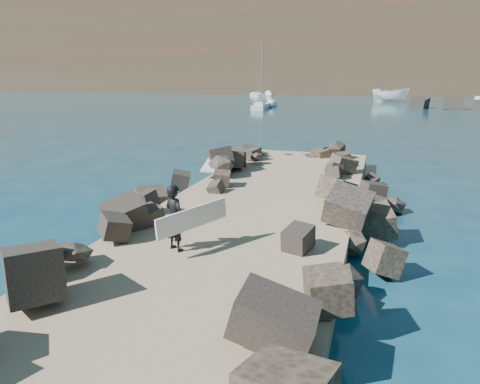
# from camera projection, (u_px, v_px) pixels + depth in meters

# --- Properties ---
(ground) EXTENTS (800.00, 800.00, 0.00)m
(ground) POSITION_uv_depth(u_px,v_px,m) (250.00, 231.00, 13.07)
(ground) COLOR #0F384C
(ground) RESTS_ON ground
(jetty) EXTENTS (6.00, 26.00, 0.60)m
(jetty) POSITION_uv_depth(u_px,v_px,m) (228.00, 246.00, 11.16)
(jetty) COLOR #8C7759
(jetty) RESTS_ON ground
(riprap_left) EXTENTS (2.60, 22.00, 1.00)m
(riprap_left) POSITION_uv_depth(u_px,v_px,m) (140.00, 221.00, 12.43)
(riprap_left) COLOR black
(riprap_left) RESTS_ON ground
(riprap_right) EXTENTS (2.60, 22.00, 1.00)m
(riprap_right) POSITION_uv_depth(u_px,v_px,m) (344.00, 245.00, 10.70)
(riprap_right) COLOR black
(riprap_right) RESTS_ON ground
(headland) EXTENTS (360.00, 140.00, 32.00)m
(headland) POSITION_uv_depth(u_px,v_px,m) (405.00, 42.00, 152.68)
(headland) COLOR #2D4919
(headland) RESTS_ON ground
(surfboard_resting) EXTENTS (0.89, 2.40, 0.08)m
(surfboard_resting) POSITION_uv_depth(u_px,v_px,m) (214.00, 163.00, 17.93)
(surfboard_resting) COLOR beige
(surfboard_resting) RESTS_ON riprap_left
(boat_imported) EXTENTS (6.71, 3.76, 2.44)m
(boat_imported) POSITION_uv_depth(u_px,v_px,m) (390.00, 95.00, 74.86)
(boat_imported) COLOR white
(boat_imported) RESTS_ON ground
(surfer_with_board) EXTENTS (1.31, 1.74, 1.59)m
(surfer_with_board) POSITION_uv_depth(u_px,v_px,m) (177.00, 218.00, 9.94)
(surfer_with_board) COLOR black
(surfer_with_board) RESTS_ON jetty
(sailboat_a) EXTENTS (2.58, 7.76, 9.13)m
(sailboat_a) POSITION_uv_depth(u_px,v_px,m) (261.00, 106.00, 59.88)
(sailboat_a) COLOR silver
(sailboat_a) RESTS_ON ground
(sailboat_e) EXTENTS (5.54, 8.22, 9.92)m
(sailboat_e) POSITION_uv_depth(u_px,v_px,m) (258.00, 95.00, 94.72)
(sailboat_e) COLOR silver
(sailboat_e) RESTS_ON ground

